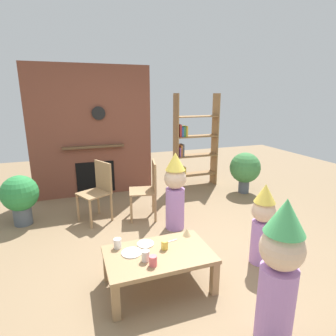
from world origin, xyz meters
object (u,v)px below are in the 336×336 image
at_px(paper_cup_far_left, 153,261).
at_px(child_in_pink, 263,222).
at_px(paper_cup_near_left, 118,243).
at_px(paper_plate_front, 132,253).
at_px(dining_chair_middle, 148,186).
at_px(bookshelf, 192,145).
at_px(paper_cup_near_right, 146,256).
at_px(potted_plant_tall, 245,169).
at_px(potted_plant_short, 20,196).
at_px(paper_plate_rear, 145,244).
at_px(child_by_the_chairs, 175,189).
at_px(dining_chair_left, 99,188).
at_px(coffee_table, 159,258).
at_px(birthday_cake_slice, 187,232).
at_px(paper_cup_center, 165,245).
at_px(child_with_cone_hat, 280,269).

distance_m(paper_cup_far_left, child_in_pink, 1.35).
distance_m(paper_cup_near_left, paper_plate_front, 0.19).
bearing_deg(dining_chair_middle, bookshelf, -125.08).
bearing_deg(dining_chair_middle, paper_cup_near_right, 84.84).
distance_m(paper_cup_near_left, potted_plant_tall, 3.36).
xyz_separation_m(dining_chair_middle, potted_plant_short, (-1.83, 0.40, -0.06)).
bearing_deg(paper_plate_rear, bookshelf, 56.97).
bearing_deg(bookshelf, child_by_the_chairs, -121.16).
bearing_deg(paper_cup_far_left, dining_chair_left, 97.57).
distance_m(child_in_pink, dining_chair_left, 2.40).
xyz_separation_m(paper_cup_near_right, potted_plant_short, (-1.32, 2.10, 0.02)).
height_order(bookshelf, dining_chair_left, bookshelf).
relative_size(bookshelf, paper_plate_rear, 10.97).
relative_size(child_by_the_chairs, potted_plant_tall, 1.40).
distance_m(coffee_table, dining_chair_middle, 1.66).
bearing_deg(paper_cup_near_left, child_by_the_chairs, 43.28).
bearing_deg(potted_plant_short, paper_plate_front, -57.52).
xyz_separation_m(coffee_table, birthday_cake_slice, (0.40, 0.22, 0.10)).
distance_m(paper_plate_front, dining_chair_left, 1.73).
bearing_deg(coffee_table, dining_chair_middle, 77.71).
xyz_separation_m(birthday_cake_slice, child_in_pink, (0.83, -0.20, 0.08)).
relative_size(paper_plate_front, child_in_pink, 0.21).
bearing_deg(birthday_cake_slice, paper_cup_far_left, -141.58).
relative_size(paper_cup_far_left, paper_plate_rear, 0.54).
height_order(paper_cup_far_left, child_by_the_chairs, child_by_the_chairs).
distance_m(paper_cup_near_right, dining_chair_middle, 1.77).
xyz_separation_m(paper_cup_near_right, child_by_the_chairs, (0.76, 1.22, 0.16)).
relative_size(bookshelf, paper_cup_far_left, 20.17).
relative_size(coffee_table, paper_cup_center, 11.57).
relative_size(bookshelf, paper_plate_front, 9.55).
bearing_deg(paper_cup_near_right, paper_cup_center, 29.73).
bearing_deg(paper_cup_far_left, potted_plant_short, 122.01).
height_order(dining_chair_middle, potted_plant_short, dining_chair_middle).
relative_size(paper_cup_near_right, potted_plant_tall, 0.13).
relative_size(child_in_pink, potted_plant_short, 1.26).
bearing_deg(coffee_table, potted_plant_tall, 40.73).
bearing_deg(child_with_cone_hat, potted_plant_tall, -67.90).
bearing_deg(paper_plate_front, child_with_cone_hat, -46.37).
bearing_deg(paper_cup_near_left, birthday_cake_slice, -0.16).
height_order(paper_cup_near_right, paper_plate_rear, paper_cup_near_right).
xyz_separation_m(child_with_cone_hat, potted_plant_tall, (1.76, 2.97, -0.14)).
distance_m(birthday_cake_slice, dining_chair_left, 1.76).
bearing_deg(paper_plate_rear, paper_cup_center, -42.84).
height_order(dining_chair_left, potted_plant_tall, dining_chair_left).
xyz_separation_m(coffee_table, paper_cup_center, (0.08, 0.05, 0.10)).
height_order(paper_plate_front, dining_chair_middle, dining_chair_middle).
distance_m(paper_cup_near_right, dining_chair_left, 1.90).
bearing_deg(potted_plant_tall, paper_cup_center, -139.02).
height_order(dining_chair_left, potted_plant_short, dining_chair_left).
xyz_separation_m(paper_cup_center, child_in_pink, (1.15, -0.03, 0.07)).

